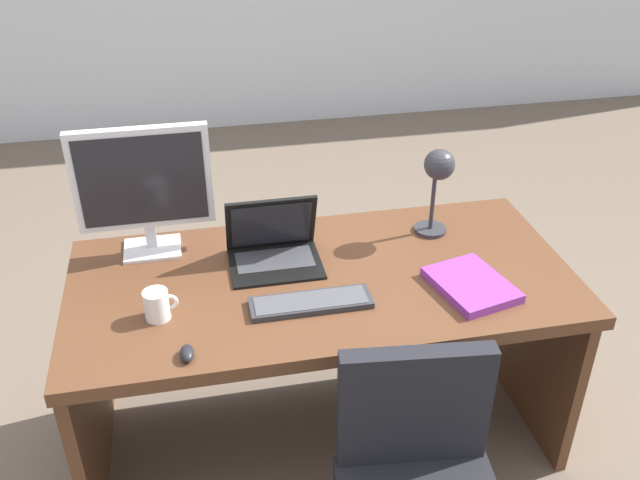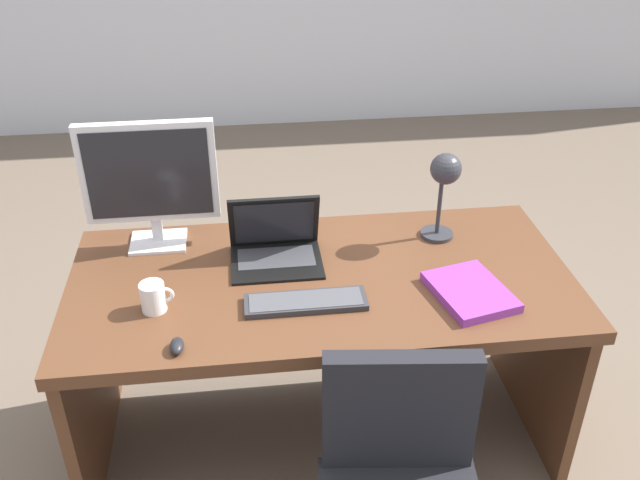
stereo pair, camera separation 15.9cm
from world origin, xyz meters
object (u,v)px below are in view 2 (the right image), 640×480
at_px(mouse, 177,346).
at_px(coffee_mug, 154,297).
at_px(book, 470,292).
at_px(keyboard, 306,302).
at_px(desk, 320,314).
at_px(laptop, 275,239).
at_px(desk_lamp, 444,179).
at_px(monitor, 149,177).

distance_m(mouse, coffee_mug, 0.22).
bearing_deg(mouse, book, 9.68).
bearing_deg(keyboard, desk, 70.51).
relative_size(laptop, keyboard, 0.81).
height_order(keyboard, coffee_mug, coffee_mug).
distance_m(keyboard, desk_lamp, 0.67).
bearing_deg(desk, laptop, 144.00).
relative_size(desk_lamp, coffee_mug, 3.25).
bearing_deg(laptop, keyboard, -76.01).
bearing_deg(coffee_mug, keyboard, -3.95).
bearing_deg(desk_lamp, mouse, -150.67).
bearing_deg(monitor, keyboard, -41.63).
bearing_deg(book, laptop, 152.41).
xyz_separation_m(desk, keyboard, (-0.07, -0.20, 0.20)).
xyz_separation_m(monitor, book, (1.03, -0.45, -0.25)).
relative_size(desk, mouse, 23.18).
distance_m(laptop, book, 0.69).
xyz_separation_m(keyboard, mouse, (-0.39, -0.17, 0.01)).
xyz_separation_m(monitor, keyboard, (0.49, -0.44, -0.26)).
bearing_deg(laptop, desk_lamp, 3.90).
bearing_deg(desk, mouse, -141.34).
xyz_separation_m(desk, book, (0.46, -0.21, 0.21)).
bearing_deg(laptop, monitor, 161.93).
distance_m(book, coffee_mug, 1.01).
distance_m(desk, mouse, 0.63).
relative_size(laptop, desk_lamp, 0.92).
bearing_deg(coffee_mug, book, -2.78).
bearing_deg(desk, keyboard, -109.49).
height_order(laptop, desk_lamp, desk_lamp).
distance_m(laptop, coffee_mug, 0.48).
bearing_deg(monitor, coffee_mug, -87.16).
distance_m(laptop, desk_lamp, 0.63).
xyz_separation_m(laptop, coffee_mug, (-0.40, -0.27, -0.02)).
distance_m(mouse, desk_lamp, 1.08).
distance_m(monitor, keyboard, 0.71).
relative_size(monitor, mouse, 6.38).
height_order(laptop, keyboard, laptop).
relative_size(desk, desk_lamp, 4.96).
bearing_deg(mouse, desk_lamp, 29.33).
bearing_deg(monitor, desk_lamp, -5.33).
bearing_deg(desk, desk_lamp, 17.75).
bearing_deg(mouse, desk, 38.66).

